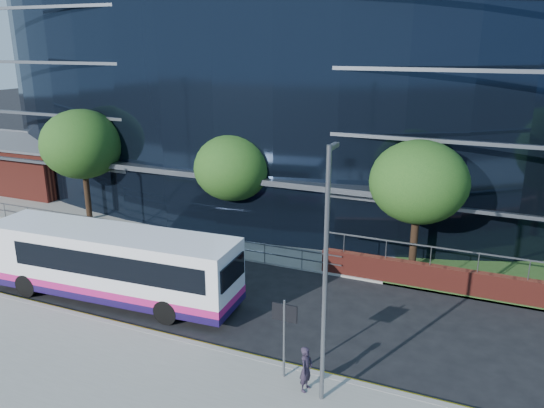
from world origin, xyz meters
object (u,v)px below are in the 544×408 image
at_px(city_bus, 114,264).
at_px(pedestrian, 306,369).
at_px(tree_far_b, 233,168).
at_px(tree_far_c, 419,182).
at_px(brick_pavilion, 35,164).
at_px(streetlight_east, 326,272).
at_px(tree_far_a, 82,144).
at_px(street_sign, 284,322).

height_order(city_bus, pedestrian, city_bus).
relative_size(tree_far_b, tree_far_c, 0.93).
xyz_separation_m(brick_pavilion, pedestrian, (27.41, -15.47, -1.03)).
bearing_deg(tree_far_c, streetlight_east, -95.11).
relative_size(brick_pavilion, tree_far_a, 1.23).
bearing_deg(tree_far_c, city_bus, -145.14).
bearing_deg(pedestrian, tree_far_c, -1.04).
distance_m(streetlight_east, city_bus, 11.30).
xyz_separation_m(tree_far_b, pedestrian, (8.40, -11.47, -3.30)).
height_order(street_sign, pedestrian, street_sign).
relative_size(brick_pavilion, city_bus, 0.74).
height_order(tree_far_b, city_bus, tree_far_b).
distance_m(tree_far_b, streetlight_east, 14.74).
relative_size(tree_far_a, tree_far_c, 1.07).
distance_m(tree_far_a, tree_far_c, 20.00).
distance_m(tree_far_a, tree_far_b, 10.03).
bearing_deg(streetlight_east, street_sign, 158.64).
bearing_deg(street_sign, tree_far_b, 124.08).
xyz_separation_m(tree_far_a, streetlight_east, (19.00, -11.17, -0.42)).
height_order(streetlight_east, pedestrian, streetlight_east).
distance_m(brick_pavilion, tree_far_c, 29.46).
relative_size(tree_far_c, pedestrian, 4.30).
relative_size(streetlight_east, city_bus, 0.69).
xyz_separation_m(tree_far_c, pedestrian, (-1.60, -10.97, -3.63)).
bearing_deg(street_sign, tree_far_a, 148.83).
bearing_deg(pedestrian, city_bus, 80.44).
bearing_deg(tree_far_c, tree_far_b, 177.14).
xyz_separation_m(brick_pavilion, city_bus, (17.53, -12.49, -0.29)).
xyz_separation_m(brick_pavilion, tree_far_a, (9.00, -4.50, 2.92)).
relative_size(tree_far_a, tree_far_b, 1.15).
distance_m(city_bus, pedestrian, 10.34).
distance_m(tree_far_a, pedestrian, 21.79).
bearing_deg(tree_far_a, streetlight_east, -30.46).
height_order(tree_far_a, tree_far_b, tree_far_a).
relative_size(tree_far_a, pedestrian, 4.60).
xyz_separation_m(tree_far_a, city_bus, (8.53, -7.99, -3.22)).
bearing_deg(street_sign, pedestrian, -23.09).
bearing_deg(tree_far_b, tree_far_c, -2.86).
height_order(tree_far_c, streetlight_east, streetlight_east).
xyz_separation_m(tree_far_b, city_bus, (-1.47, -8.49, -2.56)).
bearing_deg(tree_far_b, pedestrian, -53.78).
bearing_deg(streetlight_east, tree_far_c, 84.89).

